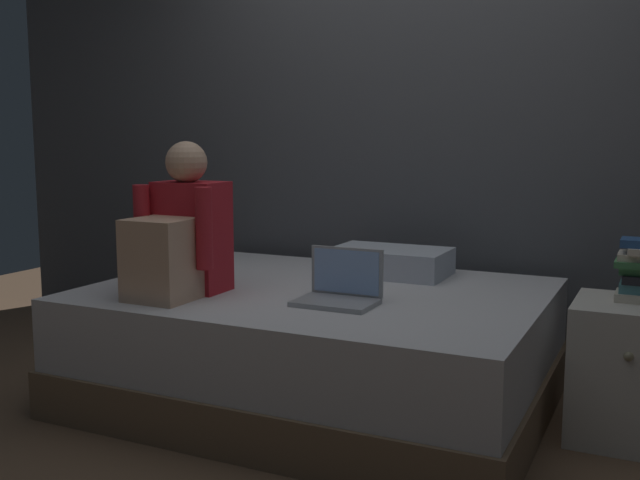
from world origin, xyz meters
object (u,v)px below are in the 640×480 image
Objects in this scene: bed at (318,345)px; nightstand at (630,371)px; pillow at (390,261)px; person_sitting at (180,237)px; laptop at (340,290)px.

bed is 1.31m from nightstand.
pillow is at bearing 164.55° from nightstand.
bed is 0.79m from person_sitting.
laptop is 0.57× the size of pillow.
nightstand is 1.19m from laptop.
person_sitting is 1.06m from pillow.
nightstand is at bearing 18.66° from laptop.
bed is 0.44m from laptop.
pillow is at bearing 51.23° from person_sitting.
person_sitting reaches higher than nightstand.
nightstand is at bearing -15.45° from pillow.
person_sitting is (-0.48, -0.37, 0.51)m from bed.
person_sitting is (-1.78, -0.51, 0.49)m from nightstand.
nightstand is 1.92m from person_sitting.
bed is 3.05× the size of person_sitting.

